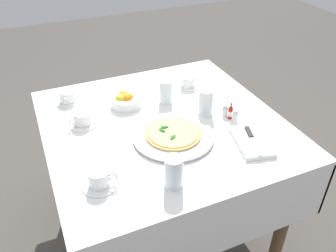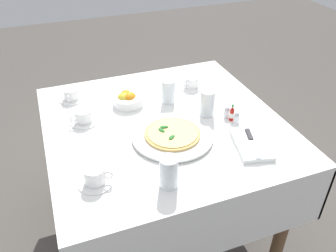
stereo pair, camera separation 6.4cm
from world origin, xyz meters
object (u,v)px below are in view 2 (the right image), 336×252
at_px(coffee_cup_near_left, 191,83).
at_px(salt_shaker, 237,118).
at_px(napkin_folded, 251,144).
at_px(hot_sauce_bottle, 232,114).
at_px(pepper_shaker, 227,113).
at_px(water_glass_far_right, 207,105).
at_px(pizza_plate, 173,136).
at_px(coffee_cup_left_edge, 95,177).
at_px(dinner_knife, 252,142).
at_px(water_glass_far_left, 169,174).
at_px(coffee_cup_near_right, 71,95).
at_px(water_glass_center_back, 168,93).
at_px(citrus_bowl, 128,99).
at_px(coffee_cup_back_corner, 84,117).
at_px(pizza, 172,133).

bearing_deg(coffee_cup_near_left, salt_shaker, 8.16).
bearing_deg(salt_shaker, napkin_folded, -9.21).
distance_m(napkin_folded, hot_sauce_bottle, 0.20).
bearing_deg(pepper_shaker, water_glass_far_right, -125.66).
bearing_deg(pizza_plate, napkin_folded, 59.67).
relative_size(hot_sauce_bottle, pepper_shaker, 1.48).
distance_m(coffee_cup_left_edge, water_glass_far_right, 0.64).
relative_size(coffee_cup_near_left, salt_shaker, 2.31).
bearing_deg(pepper_shaker, dinner_knife, -2.22).
bearing_deg(water_glass_far_left, salt_shaker, 121.82).
bearing_deg(coffee_cup_near_right, salt_shaker, 54.66).
bearing_deg(pepper_shaker, water_glass_center_back, -137.96).
height_order(water_glass_far_left, citrus_bowl, water_glass_far_left).
bearing_deg(citrus_bowl, coffee_cup_near_left, 98.06).
xyz_separation_m(coffee_cup_near_right, dinner_knife, (0.65, 0.64, -0.00)).
bearing_deg(salt_shaker, coffee_cup_back_corner, -111.08).
distance_m(water_glass_center_back, pepper_shaker, 0.31).
distance_m(water_glass_far_right, napkin_folded, 0.30).
xyz_separation_m(coffee_cup_back_corner, water_glass_center_back, (-0.03, 0.42, 0.02)).
height_order(coffee_cup_near_right, coffee_cup_left_edge, coffee_cup_left_edge).
bearing_deg(salt_shaker, coffee_cup_near_left, -171.84).
relative_size(napkin_folded, pepper_shaker, 4.35).
xyz_separation_m(pizza_plate, citrus_bowl, (-0.34, -0.10, 0.02)).
distance_m(pizza, coffee_cup_near_right, 0.60).
distance_m(water_glass_far_left, water_glass_far_right, 0.50).
bearing_deg(pizza_plate, water_glass_far_right, 118.25).
height_order(pizza, water_glass_center_back, water_glass_center_back).
distance_m(water_glass_far_left, hot_sauce_bottle, 0.51).
xyz_separation_m(pizza, coffee_cup_near_right, (-0.48, -0.36, 0.00)).
bearing_deg(dinner_knife, coffee_cup_near_right, -117.36).
xyz_separation_m(pizza_plate, coffee_cup_near_left, (-0.39, 0.26, 0.02)).
relative_size(pizza_plate, coffee_cup_near_left, 2.67).
xyz_separation_m(coffee_cup_near_right, hot_sauce_bottle, (0.45, 0.66, 0.01)).
relative_size(water_glass_far_left, citrus_bowl, 0.82).
bearing_deg(pizza_plate, water_glass_far_left, -23.97).
bearing_deg(water_glass_center_back, salt_shaker, 38.43).
bearing_deg(napkin_folded, coffee_cup_near_right, -121.65).
xyz_separation_m(coffee_cup_left_edge, dinner_knife, (0.01, 0.64, -0.01)).
relative_size(citrus_bowl, pepper_shaker, 2.67).
height_order(pizza_plate, coffee_cup_near_right, coffee_cup_near_right).
distance_m(coffee_cup_near_left, water_glass_center_back, 0.20).
bearing_deg(dinner_knife, coffee_cup_left_edge, -73.05).
height_order(coffee_cup_back_corner, water_glass_far_left, water_glass_far_left).
xyz_separation_m(napkin_folded, citrus_bowl, (-0.51, -0.39, 0.02)).
distance_m(water_glass_far_left, napkin_folded, 0.41).
bearing_deg(citrus_bowl, hot_sauce_bottle, 53.27).
height_order(coffee_cup_back_corner, water_glass_center_back, water_glass_center_back).
xyz_separation_m(pizza_plate, coffee_cup_left_edge, (0.16, -0.36, 0.02)).
height_order(coffee_cup_left_edge, citrus_bowl, coffee_cup_left_edge).
bearing_deg(hot_sauce_bottle, water_glass_center_back, -139.92).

